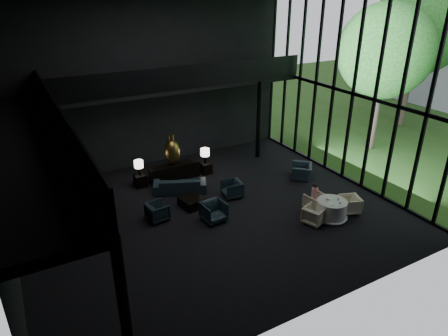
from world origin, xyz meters
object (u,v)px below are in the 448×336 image
side_table_left (140,180)px  child (315,191)px  side_table_right (206,168)px  table_lamp_right (205,153)px  dining_table (331,211)px  console (174,172)px  sofa (180,181)px  bronze_urn (172,151)px  dining_chair_west (314,215)px  lounge_armchair_south (214,210)px  coffee_table (192,202)px  lounge_armchair_west (158,211)px  window_armchair (302,170)px  dining_chair_north (315,201)px  table_lamp_left (139,165)px  dining_chair_east (350,204)px  lounge_armchair_east (232,188)px

side_table_left → child: 7.67m
side_table_right → table_lamp_right: 0.78m
side_table_right → dining_table: size_ratio=0.40×
console → sofa: size_ratio=0.94×
bronze_urn → dining_chair_west: (3.17, -6.22, -1.00)m
lounge_armchair_south → dining_chair_west: lounge_armchair_south is taller
table_lamp_right → coffee_table: (-1.93, -2.64, -0.84)m
table_lamp_right → child: table_lamp_right is taller
lounge_armchair_west → dining_chair_west: (5.10, -3.10, -0.04)m
side_table_right → dining_chair_west: (1.57, -5.97, 0.10)m
bronze_urn → window_armchair: bearing=-28.7°
table_lamp_right → dining_chair_north: size_ratio=0.98×
side_table_left → table_lamp_left: 0.77m
dining_chair_west → dining_chair_east: bearing=-112.9°
child → console: bearing=-52.3°
sofa → window_armchair: 5.74m
sofa → coffee_table: (-0.09, -1.44, -0.29)m
sofa → child: (4.24, -3.90, 0.25)m
side_table_right → table_lamp_right: size_ratio=0.72×
bronze_urn → dining_table: bearing=-57.5°
table_lamp_right → dining_table: table_lamp_right is taller
lounge_armchair_west → lounge_armchair_south: lounge_armchair_south is taller
dining_table → window_armchair: bearing=69.1°
lounge_armchair_west → child: bearing=-116.8°
dining_chair_north → table_lamp_right: bearing=-72.6°
sofa → dining_chair_east: bearing=159.9°
child → bronze_urn: bearing=-52.9°
side_table_left → sofa: bearing=-44.6°
child → lounge_armchair_south: bearing=-14.5°
side_table_right → lounge_armchair_east: (-0.09, -2.64, 0.15)m
lounge_armchair_south → dining_chair_north: size_ratio=1.29×
bronze_urn → lounge_armchair_south: bronze_urn is taller
console → table_lamp_right: 1.73m
side_table_right → sofa: bearing=-148.6°
console → side_table_right: console is taller
sofa → side_table_left: bearing=-21.3°
window_armchair → dining_chair_north: size_ratio=1.32×
dining_chair_north → dining_chair_east: (1.04, -0.84, 0.00)m
table_lamp_right → lounge_armchair_west: size_ratio=0.92×
table_lamp_left → dining_chair_east: 9.09m
dining_table → console: bearing=123.1°
dining_chair_west → dining_table: bearing=-113.6°
console → lounge_armchair_east: lounge_armchair_east is taller
lounge_armchair_west → table_lamp_right: bearing=-56.8°
child → dining_chair_west: bearing=49.1°
dining_table → side_table_left: bearing=132.0°
side_table_right → sofa: (-1.85, -1.13, 0.23)m
side_table_left → lounge_armchair_east: (3.11, -2.85, 0.13)m
console → bronze_urn: bronze_urn is taller
sofa → table_lamp_right: bearing=-123.6°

